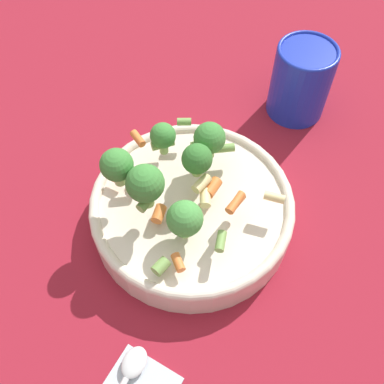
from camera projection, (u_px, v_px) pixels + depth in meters
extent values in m
plane|color=maroon|center=(192.00, 219.00, 0.60)|extent=(3.00, 3.00, 0.00)
cylinder|color=beige|center=(192.00, 211.00, 0.59)|extent=(0.26, 0.26, 0.04)
torus|color=beige|center=(192.00, 202.00, 0.57)|extent=(0.26, 0.26, 0.01)
cylinder|color=#8CB766|center=(185.00, 230.00, 0.53)|extent=(0.02, 0.02, 0.02)
sphere|color=#479342|center=(185.00, 219.00, 0.51)|extent=(0.04, 0.04, 0.04)
cylinder|color=#8CB766|center=(120.00, 178.00, 0.53)|extent=(0.01, 0.01, 0.02)
sphere|color=#3D8438|center=(117.00, 165.00, 0.51)|extent=(0.04, 0.04, 0.04)
cylinder|color=#8CB766|center=(164.00, 147.00, 0.58)|extent=(0.01, 0.01, 0.02)
sphere|color=#3D8438|center=(163.00, 136.00, 0.56)|extent=(0.03, 0.03, 0.03)
cylinder|color=#8CB766|center=(200.00, 165.00, 0.56)|extent=(0.01, 0.01, 0.02)
sphere|color=#33722D|center=(200.00, 155.00, 0.55)|extent=(0.03, 0.03, 0.03)
cylinder|color=#8CB766|center=(209.00, 151.00, 0.57)|extent=(0.01, 0.01, 0.02)
sphere|color=#3D8438|center=(210.00, 138.00, 0.55)|extent=(0.04, 0.04, 0.04)
cylinder|color=#8CB766|center=(147.00, 198.00, 0.52)|extent=(0.02, 0.02, 0.02)
sphere|color=#3D8438|center=(145.00, 183.00, 0.50)|extent=(0.04, 0.04, 0.04)
cylinder|color=#8CB766|center=(197.00, 170.00, 0.55)|extent=(0.01, 0.01, 0.01)
sphere|color=#33722D|center=(197.00, 159.00, 0.53)|extent=(0.04, 0.04, 0.04)
cylinder|color=beige|center=(201.00, 181.00, 0.54)|extent=(0.03, 0.03, 0.01)
cylinder|color=orange|center=(236.00, 203.00, 0.53)|extent=(0.03, 0.03, 0.01)
cylinder|color=#729E4C|center=(184.00, 122.00, 0.59)|extent=(0.02, 0.01, 0.01)
cylinder|color=orange|center=(138.00, 138.00, 0.58)|extent=(0.02, 0.03, 0.01)
cylinder|color=beige|center=(274.00, 197.00, 0.53)|extent=(0.03, 0.02, 0.01)
cylinder|color=#729E4C|center=(161.00, 266.00, 0.50)|extent=(0.02, 0.02, 0.01)
cylinder|color=beige|center=(162.00, 138.00, 0.59)|extent=(0.02, 0.01, 0.01)
cylinder|color=orange|center=(115.00, 179.00, 0.57)|extent=(0.02, 0.02, 0.01)
cylinder|color=orange|center=(178.00, 262.00, 0.50)|extent=(0.01, 0.02, 0.01)
cylinder|color=#729E4C|center=(225.00, 148.00, 0.58)|extent=(0.03, 0.01, 0.01)
cylinder|color=orange|center=(132.00, 175.00, 0.56)|extent=(0.02, 0.01, 0.01)
cylinder|color=beige|center=(205.00, 198.00, 0.54)|extent=(0.02, 0.02, 0.01)
cylinder|color=orange|center=(159.00, 214.00, 0.54)|extent=(0.02, 0.03, 0.01)
cylinder|color=orange|center=(213.00, 190.00, 0.55)|extent=(0.03, 0.03, 0.01)
cylinder|color=#729E4C|center=(146.00, 203.00, 0.51)|extent=(0.02, 0.02, 0.01)
cylinder|color=#729E4C|center=(163.00, 144.00, 0.57)|extent=(0.03, 0.02, 0.01)
cylinder|color=orange|center=(236.00, 202.00, 0.51)|extent=(0.03, 0.03, 0.01)
cylinder|color=#729E4C|center=(202.00, 144.00, 0.57)|extent=(0.03, 0.02, 0.01)
cylinder|color=#729E4C|center=(221.00, 241.00, 0.50)|extent=(0.02, 0.03, 0.01)
cylinder|color=#192DAD|center=(301.00, 82.00, 0.67)|extent=(0.09, 0.09, 0.11)
torus|color=#192DAD|center=(309.00, 51.00, 0.62)|extent=(0.09, 0.09, 0.01)
ellipsoid|color=silver|center=(134.00, 362.00, 0.49)|extent=(0.04, 0.04, 0.01)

